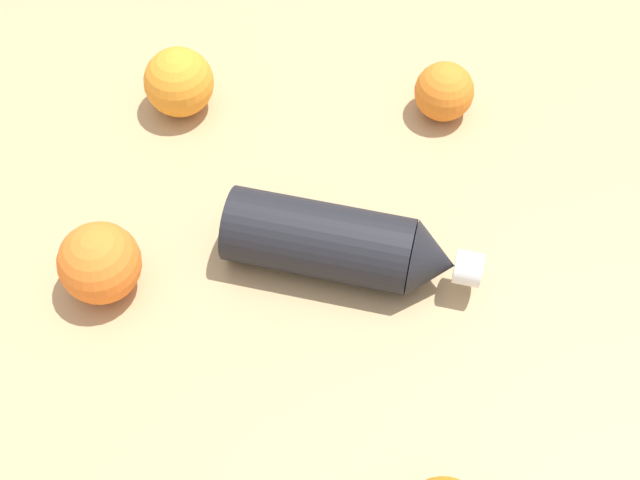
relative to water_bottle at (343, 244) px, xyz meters
name	(u,v)px	position (x,y,z in m)	size (l,w,h in m)	color
ground_plane	(328,246)	(0.02, -0.01, -0.04)	(2.40, 2.40, 0.00)	tan
water_bottle	(343,244)	(0.00, 0.00, 0.00)	(0.25, 0.12, 0.07)	black
orange_0	(179,82)	(0.25, -0.11, 0.00)	(0.08, 0.08, 0.08)	orange
orange_1	(100,263)	(0.20, 0.12, 0.00)	(0.08, 0.08, 0.08)	orange
orange_3	(444,92)	(-0.01, -0.23, 0.00)	(0.07, 0.07, 0.07)	orange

